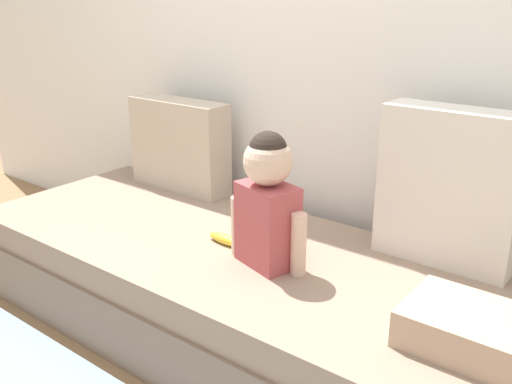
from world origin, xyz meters
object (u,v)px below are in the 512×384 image
Objects in this scene: couch at (239,290)px; folded_blanket at (476,331)px; throw_pillow_left at (180,145)px; throw_pillow_right at (449,188)px; banana at (225,239)px; toddler at (268,199)px.

couch is 6.23× the size of folded_blanket.
couch is at bearing -28.55° from throw_pillow_left.
folded_blanket is (0.28, -0.49, -0.23)m from throw_pillow_right.
banana is (0.63, -0.39, -0.21)m from throw_pillow_left.
throw_pillow_left is at bearing 154.04° from toddler.
couch is 0.23m from banana.
throw_pillow_right is (1.37, 0.00, 0.06)m from throw_pillow_left.
throw_pillow_left is 1.09× the size of toddler.
throw_pillow_right is 0.61m from folded_blanket.
couch is at bearing -151.45° from throw_pillow_right.
throw_pillow_right is 0.88m from banana.
toddler is 1.27× the size of folded_blanket.
folded_blanket is (1.02, -0.10, 0.04)m from banana.
throw_pillow_right is at bearing 28.55° from couch.
couch is at bearing 173.02° from folded_blanket.
throw_pillow_left reaches higher than banana.
toddler reaches higher than couch.
throw_pillow_left is at bearing 180.00° from throw_pillow_right.
throw_pillow_right reaches higher than toddler.
couch is at bearing 14.37° from banana.
throw_pillow_right is at bearing 119.74° from folded_blanket.
couch is 4.50× the size of throw_pillow_left.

